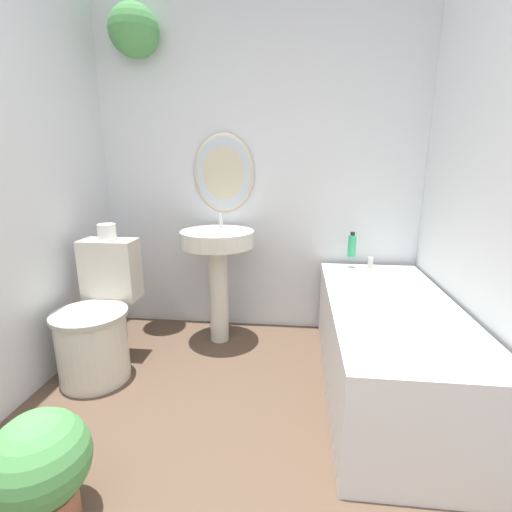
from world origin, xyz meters
TOP-DOWN VIEW (x-y plane):
  - wall_back at (-0.09, 2.46)m, footprint 2.45×0.33m
  - toilet at (-0.89, 1.65)m, footprint 0.43×0.60m
  - pedestal_sink at (-0.25, 2.15)m, footprint 0.51×0.51m
  - bathtub at (0.81, 1.64)m, footprint 0.67×1.51m
  - shampoo_bottle at (0.68, 2.31)m, footprint 0.06×0.06m
  - potted_plant at (-0.57, 0.68)m, footprint 0.34×0.34m
  - toilet_paper_roll at (-0.89, 1.86)m, footprint 0.11×0.11m

SIDE VIEW (x-z plane):
  - potted_plant at x=-0.57m, z-range 0.03..0.47m
  - bathtub at x=0.81m, z-range -0.03..0.59m
  - toilet at x=-0.89m, z-range -0.08..0.71m
  - pedestal_sink at x=-0.25m, z-range 0.18..1.09m
  - shampoo_bottle at x=0.68m, z-range 0.61..0.79m
  - toilet_paper_roll at x=-0.89m, z-range 0.80..0.90m
  - wall_back at x=-0.09m, z-range 0.09..2.49m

